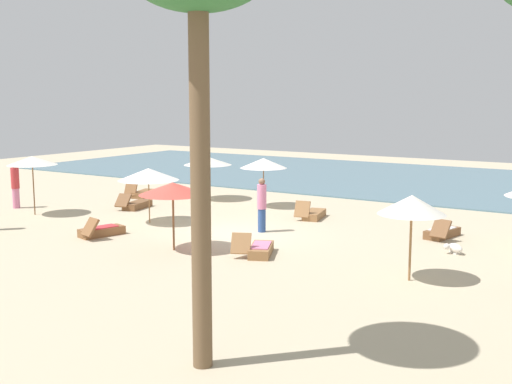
# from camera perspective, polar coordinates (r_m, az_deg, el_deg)

# --- Properties ---
(ground_plane) EXTENTS (60.00, 60.00, 0.00)m
(ground_plane) POSITION_cam_1_polar(r_m,az_deg,el_deg) (21.69, -1.67, -3.83)
(ground_plane) COLOR #BCAD8E
(ocean_water) EXTENTS (48.00, 16.00, 0.06)m
(ocean_water) POSITION_cam_1_polar(r_m,az_deg,el_deg) (36.82, 13.32, 1.10)
(ocean_water) COLOR slate
(ocean_water) RESTS_ON ground_plane
(umbrella_0) EXTENTS (1.93, 1.93, 2.33)m
(umbrella_0) POSITION_cam_1_polar(r_m,az_deg,el_deg) (26.50, -19.46, 2.67)
(umbrella_0) COLOR brown
(umbrella_0) RESTS_ON ground_plane
(umbrella_2) EXTENTS (2.25, 2.25, 2.04)m
(umbrella_2) POSITION_cam_1_polar(r_m,az_deg,el_deg) (23.73, -9.63, 1.58)
(umbrella_2) COLOR olive
(umbrella_2) RESTS_ON ground_plane
(umbrella_3) EXTENTS (2.06, 2.06, 2.09)m
(umbrella_3) POSITION_cam_1_polar(r_m,az_deg,el_deg) (19.31, -7.48, 0.30)
(umbrella_3) COLOR brown
(umbrella_3) RESTS_ON ground_plane
(umbrella_5) EXTENTS (1.98, 1.98, 2.09)m
(umbrella_5) POSITION_cam_1_polar(r_m,az_deg,el_deg) (26.84, 0.68, 2.61)
(umbrella_5) COLOR brown
(umbrella_5) RESTS_ON ground_plane
(umbrella_6) EXTENTS (1.72, 1.72, 2.21)m
(umbrella_6) POSITION_cam_1_polar(r_m,az_deg,el_deg) (16.39, 13.82, -1.13)
(umbrella_6) COLOR olive
(umbrella_6) RESTS_ON ground_plane
(umbrella_7) EXTENTS (2.17, 2.17, 1.96)m
(umbrella_7) POSITION_cam_1_polar(r_m,az_deg,el_deg) (28.89, -4.35, 2.80)
(umbrella_7) COLOR brown
(umbrella_7) RESTS_ON ground_plane
(lounger_1) EXTENTS (0.94, 1.72, 0.75)m
(lounger_1) POSITION_cam_1_polar(r_m,az_deg,el_deg) (24.56, 5.14, -1.99)
(lounger_1) COLOR olive
(lounger_1) RESTS_ON ground_plane
(lounger_2) EXTENTS (1.00, 1.72, 0.75)m
(lounger_2) POSITION_cam_1_polar(r_m,az_deg,el_deg) (30.22, -10.14, -0.11)
(lounger_2) COLOR brown
(lounger_2) RESTS_ON ground_plane
(lounger_3) EXTENTS (0.90, 1.75, 0.71)m
(lounger_3) POSITION_cam_1_polar(r_m,az_deg,el_deg) (22.04, 16.36, -3.51)
(lounger_3) COLOR brown
(lounger_3) RESTS_ON ground_plane
(lounger_4) EXTENTS (0.94, 1.78, 0.68)m
(lounger_4) POSITION_cam_1_polar(r_m,az_deg,el_deg) (27.12, -10.73, -1.12)
(lounger_4) COLOR brown
(lounger_4) RESTS_ON ground_plane
(lounger_5) EXTENTS (1.00, 1.76, 0.72)m
(lounger_5) POSITION_cam_1_polar(r_m,az_deg,el_deg) (22.02, -13.77, -3.41)
(lounger_5) COLOR brown
(lounger_5) RESTS_ON ground_plane
(lounger_6) EXTENTS (1.23, 1.75, 0.72)m
(lounger_6) POSITION_cam_1_polar(r_m,az_deg,el_deg) (18.86, 0.29, -5.16)
(lounger_6) COLOR olive
(lounger_6) RESTS_ON ground_plane
(person_0) EXTENTS (0.46, 0.46, 1.94)m
(person_0) POSITION_cam_1_polar(r_m,az_deg,el_deg) (28.49, -20.80, 0.61)
(person_0) COLOR #D17299
(person_0) RESTS_ON ground_plane
(person_2) EXTENTS (0.40, 0.40, 1.88)m
(person_2) POSITION_cam_1_polar(r_m,az_deg,el_deg) (21.90, 0.52, -1.14)
(person_2) COLOR #2D4C8C
(person_2) RESTS_ON ground_plane
(dog) EXTENTS (0.64, 0.60, 0.32)m
(dog) POSITION_cam_1_polar(r_m,az_deg,el_deg) (19.95, 17.37, -4.83)
(dog) COLOR silver
(dog) RESTS_ON ground_plane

